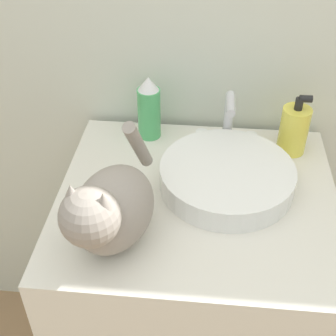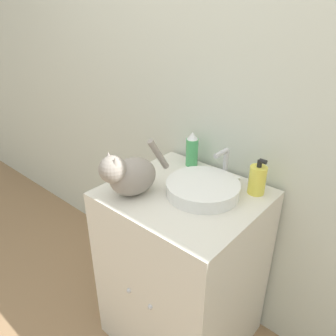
# 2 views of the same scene
# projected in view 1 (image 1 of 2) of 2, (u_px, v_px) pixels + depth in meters

# --- Properties ---
(vanity_cabinet) EXTENTS (0.65, 0.60, 0.88)m
(vanity_cabinet) POSITION_uv_depth(u_px,v_px,m) (191.00, 308.00, 1.36)
(vanity_cabinet) COLOR silver
(vanity_cabinet) RESTS_ON ground_plane
(sink_basin) EXTENTS (0.32, 0.32, 0.06)m
(sink_basin) POSITION_uv_depth(u_px,v_px,m) (227.00, 177.00, 1.09)
(sink_basin) COLOR white
(sink_basin) RESTS_ON vanity_cabinet
(faucet) EXTENTS (0.16, 0.11, 0.16)m
(faucet) POSITION_uv_depth(u_px,v_px,m) (228.00, 124.00, 1.20)
(faucet) COLOR silver
(faucet) RESTS_ON vanity_cabinet
(cat) EXTENTS (0.20, 0.33, 0.23)m
(cat) POSITION_uv_depth(u_px,v_px,m) (109.00, 209.00, 0.91)
(cat) COLOR gray
(cat) RESTS_ON vanity_cabinet
(soap_bottle) EXTENTS (0.07, 0.07, 0.16)m
(soap_bottle) POSITION_uv_depth(u_px,v_px,m) (294.00, 129.00, 1.18)
(soap_bottle) COLOR #EADB4C
(soap_bottle) RESTS_ON vanity_cabinet
(spray_bottle) EXTENTS (0.06, 0.06, 0.18)m
(spray_bottle) POSITION_uv_depth(u_px,v_px,m) (149.00, 108.00, 1.23)
(spray_bottle) COLOR #4CB266
(spray_bottle) RESTS_ON vanity_cabinet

